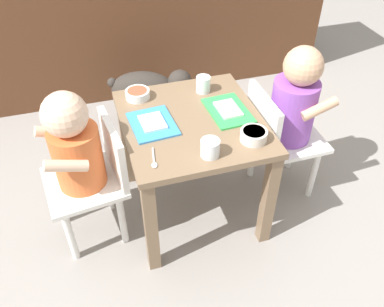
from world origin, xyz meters
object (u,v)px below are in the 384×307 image
(seated_child_left, at_px, (79,152))
(spoon_by_left_tray, at_px, (154,160))
(dog, at_px, (149,89))
(cereal_bowl_right_side, at_px, (254,135))
(water_cup_left, at_px, (203,85))
(veggie_bowl_far, at_px, (138,94))
(food_tray_right, at_px, (228,110))
(seated_child_right, at_px, (291,108))
(water_cup_right, at_px, (209,149))
(dining_table, at_px, (192,139))
(food_tray_left, at_px, (153,123))

(seated_child_left, distance_m, spoon_by_left_tray, 0.29)
(dog, distance_m, cereal_bowl_right_side, 0.89)
(water_cup_left, xyz_separation_m, veggie_bowl_far, (-0.26, 0.03, -0.01))
(seated_child_left, bearing_deg, veggie_bowl_far, 40.15)
(food_tray_right, bearing_deg, veggie_bowl_far, 148.23)
(veggie_bowl_far, bearing_deg, water_cup_left, -5.92)
(seated_child_left, relative_size, dog, 1.53)
(seated_child_right, xyz_separation_m, veggie_bowl_far, (-0.58, 0.19, 0.06))
(seated_child_right, xyz_separation_m, water_cup_left, (-0.32, 0.16, 0.07))
(water_cup_right, bearing_deg, seated_child_left, 154.91)
(food_tray_right, bearing_deg, dining_table, -175.51)
(seated_child_right, height_order, cereal_bowl_right_side, seated_child_right)
(dog, bearing_deg, food_tray_right, -73.88)
(seated_child_left, distance_m, water_cup_right, 0.46)
(water_cup_left, bearing_deg, dog, 106.27)
(food_tray_right, bearing_deg, food_tray_left, 180.00)
(seated_child_left, distance_m, veggie_bowl_far, 0.34)
(dining_table, xyz_separation_m, cereal_bowl_right_side, (0.17, -0.17, 0.11))
(water_cup_right, distance_m, cereal_bowl_right_side, 0.18)
(seated_child_right, distance_m, food_tray_right, 0.28)
(water_cup_left, distance_m, spoon_by_left_tray, 0.46)
(dining_table, relative_size, seated_child_left, 0.83)
(dog, xyz_separation_m, water_cup_right, (0.04, -0.86, 0.28))
(water_cup_right, bearing_deg, veggie_bowl_far, 111.22)
(food_tray_left, relative_size, water_cup_left, 3.13)
(food_tray_left, height_order, veggie_bowl_far, veggie_bowl_far)
(dining_table, xyz_separation_m, water_cup_right, (-0.00, -0.21, 0.11))
(spoon_by_left_tray, bearing_deg, food_tray_right, 30.31)
(cereal_bowl_right_side, bearing_deg, water_cup_right, -169.46)
(seated_child_right, xyz_separation_m, water_cup_right, (-0.42, -0.22, 0.06))
(food_tray_left, xyz_separation_m, water_cup_right, (0.14, -0.22, 0.02))
(food_tray_right, distance_m, veggie_bowl_far, 0.36)
(dog, bearing_deg, spoon_by_left_tray, -99.83)
(water_cup_right, xyz_separation_m, spoon_by_left_tray, (-0.18, 0.03, -0.02))
(food_tray_right, bearing_deg, dog, 106.12)
(dog, height_order, cereal_bowl_right_side, cereal_bowl_right_side)
(water_cup_right, height_order, spoon_by_left_tray, water_cup_right)
(cereal_bowl_right_side, distance_m, veggie_bowl_far, 0.50)
(seated_child_right, xyz_separation_m, food_tray_left, (-0.56, -0.00, 0.04))
(dog, xyz_separation_m, food_tray_left, (-0.11, -0.64, 0.26))
(cereal_bowl_right_side, bearing_deg, seated_child_right, 36.92)
(dining_table, bearing_deg, dog, 93.48)
(seated_child_left, bearing_deg, food_tray_right, 2.45)
(dog, distance_m, water_cup_right, 0.90)
(seated_child_left, distance_m, food_tray_left, 0.28)
(food_tray_left, distance_m, food_tray_right, 0.29)
(food_tray_right, height_order, water_cup_left, water_cup_left)
(cereal_bowl_right_side, height_order, veggie_bowl_far, cereal_bowl_right_side)
(seated_child_right, height_order, spoon_by_left_tray, seated_child_right)
(cereal_bowl_right_side, bearing_deg, spoon_by_left_tray, -178.84)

